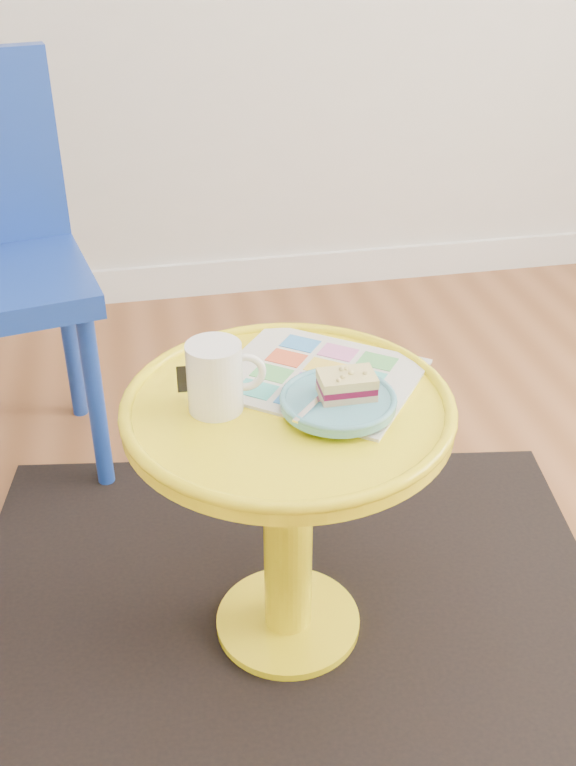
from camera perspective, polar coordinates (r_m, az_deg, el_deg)
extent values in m
cube|color=white|center=(3.01, -3.44, 7.16)|extent=(4.00, 0.02, 0.12)
cube|color=black|center=(1.75, 0.00, -15.86)|extent=(1.45, 1.29, 0.01)
cylinder|color=yellow|center=(1.75, 0.00, -15.68)|extent=(0.28, 0.28, 0.02)
cylinder|color=yellow|center=(1.58, 0.00, -9.50)|extent=(0.09, 0.09, 0.47)
cylinder|color=yellow|center=(1.42, 0.00, -1.86)|extent=(0.55, 0.55, 0.03)
cylinder|color=#17379B|center=(2.01, -12.68, -1.49)|extent=(0.04, 0.04, 0.45)
cylinder|color=#17379B|center=(2.30, -14.36, 2.74)|extent=(0.04, 0.04, 0.45)
cube|color=silver|center=(1.49, 2.04, 0.43)|extent=(0.43, 0.42, 0.01)
cylinder|color=white|center=(1.38, -4.93, 0.39)|extent=(0.09, 0.09, 0.12)
torus|color=white|center=(1.38, -2.89, 0.73)|extent=(0.07, 0.02, 0.07)
cylinder|color=#D1B78C|center=(1.35, -5.03, 2.31)|extent=(0.08, 0.08, 0.01)
cylinder|color=#539CAF|center=(1.39, 3.36, -1.62)|extent=(0.07, 0.07, 0.01)
cylinder|color=#539CAF|center=(1.39, 3.37, -1.25)|extent=(0.19, 0.19, 0.01)
cube|color=#D3BC8C|center=(1.39, 3.94, -0.61)|extent=(0.09, 0.06, 0.01)
cube|color=maroon|center=(1.38, 3.95, -0.19)|extent=(0.09, 0.06, 0.01)
cube|color=#EADB8C|center=(1.37, 3.97, 0.30)|extent=(0.09, 0.06, 0.02)
cube|color=silver|center=(1.36, 1.70, -1.46)|extent=(0.08, 0.09, 0.00)
cube|color=silver|center=(1.41, 3.09, -0.15)|extent=(0.04, 0.04, 0.00)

